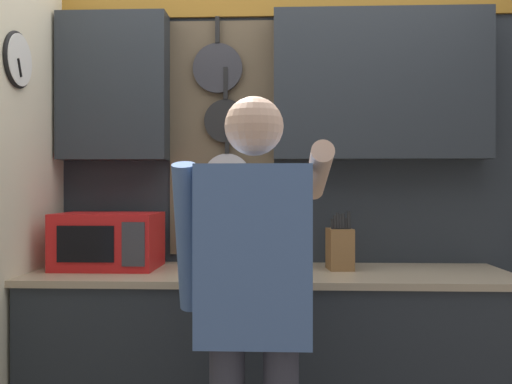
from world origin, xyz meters
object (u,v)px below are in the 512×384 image
Objects in this scene: utensil_crock at (287,253)px; person at (254,292)px; microwave at (109,241)px; knife_block at (340,248)px.

person is at bearing -98.80° from utensil_crock.
person is (-0.12, -0.76, -0.05)m from utensil_crock.
knife_block is at bearing 0.02° from microwave.
person is (-0.37, -0.76, -0.07)m from knife_block.
microwave is 1.09m from knife_block.
microwave is 0.85m from utensil_crock.
person reaches higher than utensil_crock.
utensil_crock is (-0.25, 0.00, -0.02)m from knife_block.
utensil_crock is 0.77m from person.
knife_block is 0.85m from person.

